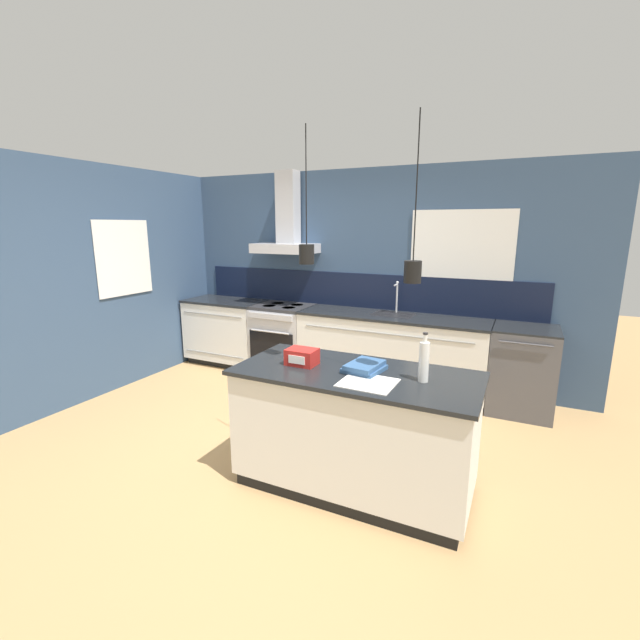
% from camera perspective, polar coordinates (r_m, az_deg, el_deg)
% --- Properties ---
extents(ground_plane, '(16.00, 16.00, 0.00)m').
position_cam_1_polar(ground_plane, '(4.08, -5.95, -15.80)').
color(ground_plane, tan).
rests_on(ground_plane, ground).
extents(wall_back, '(5.60, 2.48, 2.60)m').
position_cam_1_polar(wall_back, '(5.44, 4.34, 6.43)').
color(wall_back, '#354C6B').
rests_on(wall_back, ground_plane).
extents(wall_left, '(0.08, 3.80, 2.60)m').
position_cam_1_polar(wall_left, '(5.76, -23.62, 5.26)').
color(wall_left, '#354C6B').
rests_on(wall_left, ground_plane).
extents(counter_run_left, '(1.12, 0.64, 0.91)m').
position_cam_1_polar(counter_run_left, '(6.20, -12.21, -1.46)').
color(counter_run_left, black).
rests_on(counter_run_left, ground_plane).
extents(counter_run_sink, '(2.21, 0.64, 1.29)m').
position_cam_1_polar(counter_run_sink, '(5.14, 9.40, -4.26)').
color(counter_run_sink, black).
rests_on(counter_run_sink, ground_plane).
extents(oven_range, '(0.73, 0.66, 0.91)m').
position_cam_1_polar(oven_range, '(5.69, -4.89, -2.53)').
color(oven_range, '#B5B5BA').
rests_on(oven_range, ground_plane).
extents(dishwasher, '(0.63, 0.65, 0.91)m').
position_cam_1_polar(dishwasher, '(4.96, 25.35, -6.03)').
color(dishwasher, '#4C4C51').
rests_on(dishwasher, ground_plane).
extents(kitchen_island, '(1.74, 0.81, 0.91)m').
position_cam_1_polar(kitchen_island, '(3.26, 4.64, -14.34)').
color(kitchen_island, black).
rests_on(kitchen_island, ground_plane).
extents(bottle_on_island, '(0.07, 0.07, 0.34)m').
position_cam_1_polar(bottle_on_island, '(2.93, 13.69, -5.32)').
color(bottle_on_island, silver).
rests_on(bottle_on_island, kitchen_island).
extents(book_stack, '(0.28, 0.32, 0.06)m').
position_cam_1_polar(book_stack, '(3.09, 5.95, -6.26)').
color(book_stack, '#335684').
rests_on(book_stack, kitchen_island).
extents(red_supply_box, '(0.22, 0.17, 0.12)m').
position_cam_1_polar(red_supply_box, '(3.21, -2.42, -4.92)').
color(red_supply_box, red).
rests_on(red_supply_box, kitchen_island).
extents(paper_pile, '(0.36, 0.33, 0.01)m').
position_cam_1_polar(paper_pile, '(2.87, 6.40, -8.30)').
color(paper_pile, silver).
rests_on(paper_pile, kitchen_island).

